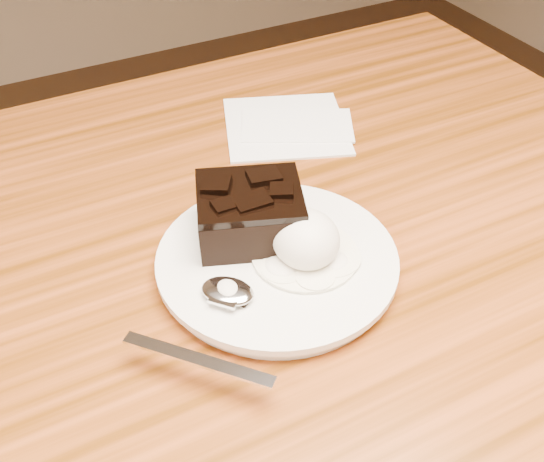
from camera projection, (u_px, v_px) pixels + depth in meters
name	position (u px, v px, depth m)	size (l,w,h in m)	color
plate	(277.00, 263.00, 0.60)	(0.22, 0.22, 0.02)	white
brownie	(250.00, 216.00, 0.60)	(0.09, 0.08, 0.04)	black
ice_cream_scoop	(306.00, 239.00, 0.58)	(0.06, 0.06, 0.05)	white
melt_puddle	(305.00, 255.00, 0.59)	(0.10, 0.10, 0.00)	white
spoon	(228.00, 293.00, 0.55)	(0.03, 0.18, 0.01)	silver
napkin	(286.00, 125.00, 0.79)	(0.14, 0.14, 0.01)	white
crumb_a	(244.00, 304.00, 0.55)	(0.01, 0.01, 0.00)	black
crumb_b	(306.00, 249.00, 0.60)	(0.01, 0.01, 0.00)	black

